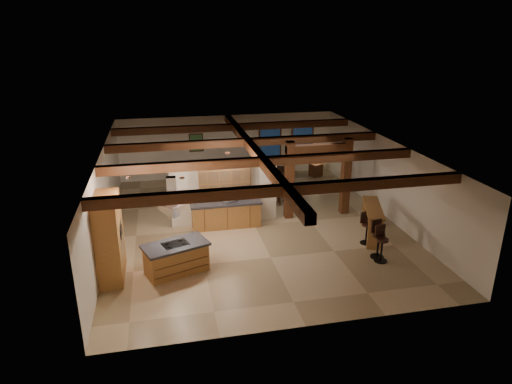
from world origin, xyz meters
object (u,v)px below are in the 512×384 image
(dining_table, at_px, (259,193))
(bar_counter, at_px, (372,217))
(kitchen_island, at_px, (176,258))
(sofa, at_px, (273,170))

(dining_table, distance_m, bar_counter, 5.16)
(kitchen_island, xyz_separation_m, bar_counter, (6.56, 1.01, 0.28))
(dining_table, height_order, sofa, dining_table)
(sofa, xyz_separation_m, bar_counter, (1.62, -7.23, 0.46))
(kitchen_island, bearing_deg, sofa, 59.06)
(kitchen_island, bearing_deg, dining_table, 55.52)
(dining_table, distance_m, sofa, 3.34)
(bar_counter, bearing_deg, kitchen_island, -171.24)
(kitchen_island, xyz_separation_m, dining_table, (3.57, 5.19, -0.14))
(kitchen_island, height_order, bar_counter, bar_counter)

